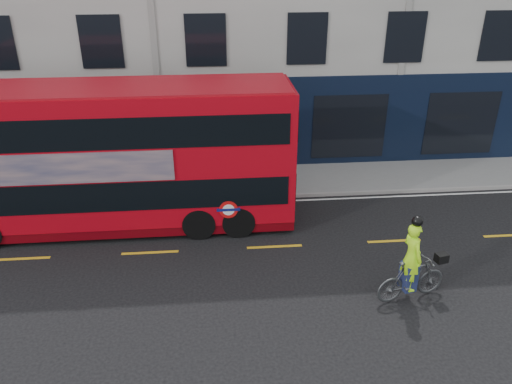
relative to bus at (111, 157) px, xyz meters
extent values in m
plane|color=black|center=(1.24, -3.52, -2.51)|extent=(120.00, 120.00, 0.00)
cube|color=gray|center=(1.24, 2.98, -2.45)|extent=(60.00, 3.00, 0.12)
cube|color=gray|center=(1.24, 1.48, -2.44)|extent=(60.00, 0.12, 0.13)
cube|color=black|center=(1.24, 4.46, -0.51)|extent=(50.00, 0.08, 4.00)
cube|color=silver|center=(1.24, 1.18, -2.50)|extent=(58.00, 0.10, 0.01)
cube|color=#B10713|center=(-0.05, 0.00, 0.15)|extent=(12.07, 2.78, 4.33)
cube|color=#580309|center=(-0.05, 0.00, -2.18)|extent=(12.07, 2.73, 0.33)
cube|color=black|center=(-0.05, 0.00, -0.81)|extent=(11.59, 2.82, 0.99)
cube|color=black|center=(-0.05, 0.00, 1.28)|extent=(11.59, 2.82, 0.99)
cube|color=maroon|center=(-0.05, 0.00, 2.34)|extent=(11.83, 2.67, 0.09)
cube|color=black|center=(6.00, 0.02, -0.81)|extent=(0.05, 2.47, 0.99)
cube|color=black|center=(6.00, 0.02, 1.28)|extent=(0.05, 2.47, 0.99)
cube|color=tan|center=(-1.14, -1.40, 0.23)|extent=(6.58, 0.06, 0.99)
cylinder|color=red|center=(3.80, -1.39, -1.41)|extent=(0.61, 0.02, 0.61)
cylinder|color=white|center=(3.80, -1.39, -1.41)|extent=(0.39, 0.02, 0.39)
cube|color=#0C1459|center=(3.80, -1.40, -1.41)|extent=(0.77, 0.02, 0.10)
cylinder|color=black|center=(4.12, 0.02, -1.96)|extent=(1.11, 2.79, 1.10)
cylinder|color=black|center=(2.80, 0.01, -1.96)|extent=(1.11, 2.79, 1.10)
cylinder|color=black|center=(-3.99, -0.01, -1.96)|extent=(1.11, 2.79, 1.10)
imported|color=#424547|center=(8.64, -4.95, -1.89)|extent=(2.14, 1.02, 1.24)
imported|color=#9FE816|center=(8.53, -4.98, -1.13)|extent=(0.62, 0.80, 1.97)
cube|color=black|center=(9.48, -4.76, -1.37)|extent=(0.37, 0.31, 0.25)
cube|color=#1B2349|center=(8.53, -4.98, -1.77)|extent=(0.43, 0.50, 0.80)
sphere|color=black|center=(8.53, -4.98, -0.05)|extent=(0.30, 0.30, 0.30)
camera|label=1|loc=(3.43, -15.68, 6.24)|focal=35.00mm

